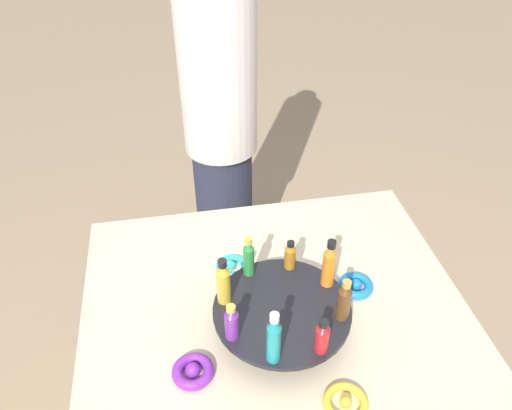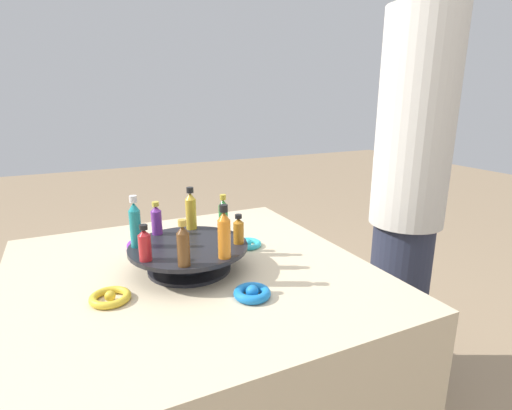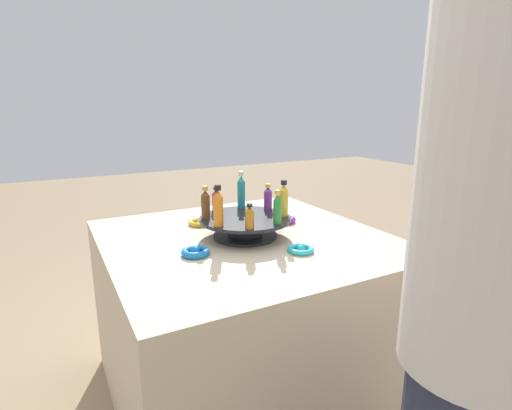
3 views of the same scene
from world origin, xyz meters
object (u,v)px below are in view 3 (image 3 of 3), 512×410
at_px(bottle_orange, 218,207).
at_px(bottle_purple, 268,198).
at_px(bottle_red, 216,200).
at_px(bottle_amber, 250,217).
at_px(display_stand, 245,225).
at_px(ribbon_bow_purple, 284,219).
at_px(bottle_teal, 241,191).
at_px(bottle_green, 277,209).
at_px(bottle_gold, 284,199).
at_px(ribbon_bow_gold, 200,222).
at_px(ribbon_bow_teal, 301,249).
at_px(bottle_brown, 206,204).
at_px(person_figure, 483,296).
at_px(ribbon_bow_blue, 195,252).

relative_size(bottle_orange, bottle_purple, 1.41).
xyz_separation_m(bottle_red, bottle_amber, (-0.01, 0.28, -0.00)).
height_order(display_stand, bottle_orange, bottle_orange).
bearing_deg(ribbon_bow_purple, bottle_teal, -13.03).
height_order(bottle_teal, bottle_purple, bottle_teal).
xyz_separation_m(bottle_green, ribbon_bow_purple, (-0.18, -0.23, -0.12)).
relative_size(bottle_teal, bottle_gold, 1.09).
bearing_deg(bottle_amber, bottle_purple, -133.01).
bearing_deg(bottle_red, display_stand, 114.49).
bearing_deg(bottle_red, bottle_green, 114.49).
xyz_separation_m(bottle_teal, ribbon_bow_gold, (0.15, -0.10, -0.14)).
relative_size(bottle_teal, bottle_green, 1.23).
relative_size(bottle_green, bottle_gold, 0.89).
bearing_deg(ribbon_bow_teal, bottle_amber, -33.25).
xyz_separation_m(bottle_orange, ribbon_bow_purple, (-0.37, -0.16, -0.13)).
xyz_separation_m(bottle_brown, bottle_purple, (-0.28, -0.01, -0.01)).
xyz_separation_m(bottle_purple, person_figure, (0.09, 0.98, 0.02)).
xyz_separation_m(bottle_purple, ribbon_bow_teal, (0.04, 0.30, -0.12)).
bearing_deg(bottle_purple, bottle_gold, 91.99).
height_order(bottle_gold, person_figure, person_figure).
height_order(bottle_brown, ribbon_bow_blue, bottle_brown).
xyz_separation_m(bottle_orange, ribbon_bow_blue, (0.10, 0.03, -0.14)).
height_order(bottle_brown, bottle_green, same).
distance_m(bottle_teal, bottle_red, 0.12).
height_order(bottle_gold, ribbon_bow_teal, bottle_gold).
bearing_deg(bottle_brown, bottle_red, -133.01).
relative_size(bottle_teal, ribbon_bow_gold, 1.48).
distance_m(bottle_orange, bottle_green, 0.21).
relative_size(ribbon_bow_blue, person_figure, 0.06).
bearing_deg(bottle_orange, bottle_amber, 136.99).
bearing_deg(bottle_teal, bottle_orange, 46.99).
height_order(bottle_teal, bottle_gold, bottle_teal).
bearing_deg(bottle_green, bottle_gold, -133.01).
bearing_deg(bottle_green, person_figure, 88.56).
distance_m(bottle_amber, ribbon_bow_blue, 0.22).
xyz_separation_m(bottle_red, bottle_gold, (-0.20, 0.19, 0.02)).
xyz_separation_m(bottle_orange, ribbon_bow_teal, (-0.23, 0.18, -0.14)).
bearing_deg(bottle_green, bottle_teal, -88.01).
distance_m(bottle_brown, ribbon_bow_gold, 0.23).
distance_m(ribbon_bow_blue, ribbon_bow_gold, 0.36).
height_order(bottle_teal, bottle_brown, bottle_teal).
bearing_deg(bottle_brown, ribbon_bow_gold, -103.03).
relative_size(bottle_red, bottle_amber, 1.12).
height_order(bottle_green, ribbon_bow_blue, bottle_green).
height_order(display_stand, person_figure, person_figure).
height_order(ribbon_bow_blue, ribbon_bow_gold, ribbon_bow_blue).
bearing_deg(ribbon_bow_teal, ribbon_bow_gold, -67.81).
bearing_deg(display_stand, person_figure, 92.64).
bearing_deg(display_stand, bottle_purple, -155.51).
xyz_separation_m(bottle_amber, ribbon_bow_purple, (-0.29, -0.24, -0.11)).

